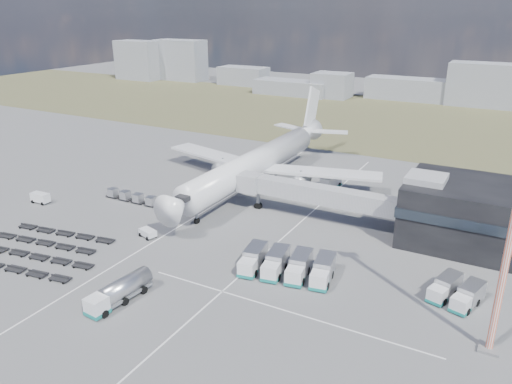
% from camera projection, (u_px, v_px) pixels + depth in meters
% --- Properties ---
extents(ground, '(420.00, 420.00, 0.00)m').
position_uv_depth(ground, '(165.00, 243.00, 81.40)').
color(ground, '#565659').
rests_on(ground, ground).
extents(grass_strip, '(420.00, 90.00, 0.01)m').
position_uv_depth(grass_strip, '(365.00, 118.00, 171.90)').
color(grass_strip, '#46422A').
rests_on(grass_strip, ground).
extents(lane_markings, '(47.12, 110.00, 0.01)m').
position_uv_depth(lane_markings, '(226.00, 249.00, 79.49)').
color(lane_markings, silver).
rests_on(lane_markings, ground).
extents(terminal, '(30.40, 16.40, 11.00)m').
position_uv_depth(terminal, '(503.00, 218.00, 77.90)').
color(terminal, black).
rests_on(terminal, ground).
extents(jet_bridge, '(30.30, 3.80, 7.05)m').
position_uv_depth(jet_bridge, '(306.00, 192.00, 89.31)').
color(jet_bridge, '#939399').
rests_on(jet_bridge, ground).
extents(airliner, '(51.59, 64.53, 17.62)m').
position_uv_depth(airliner, '(259.00, 161.00, 106.18)').
color(airliner, silver).
rests_on(airliner, ground).
extents(skyline, '(299.56, 26.98, 25.50)m').
position_uv_depth(skyline, '(436.00, 82.00, 195.62)').
color(skyline, gray).
rests_on(skyline, ground).
extents(fuel_tanker, '(3.34, 9.93, 3.15)m').
position_uv_depth(fuel_tanker, '(119.00, 291.00, 64.74)').
color(fuel_tanker, silver).
rests_on(fuel_tanker, ground).
extents(pushback_tug, '(3.34, 2.44, 1.38)m').
position_uv_depth(pushback_tug, '(148.00, 233.00, 83.34)').
color(pushback_tug, silver).
rests_on(pushback_tug, ground).
extents(utility_van, '(3.84, 1.87, 2.05)m').
position_uv_depth(utility_van, '(40.00, 198.00, 97.67)').
color(utility_van, silver).
rests_on(utility_van, ground).
extents(catering_truck, '(3.13, 6.10, 2.68)m').
position_uv_depth(catering_truck, '(331.00, 182.00, 105.34)').
color(catering_truck, silver).
rests_on(catering_truck, ground).
extents(service_trucks_near, '(13.88, 9.12, 2.86)m').
position_uv_depth(service_trucks_near, '(287.00, 265.00, 71.49)').
color(service_trucks_near, silver).
rests_on(service_trucks_near, ground).
extents(service_trucks_far, '(6.85, 7.56, 2.55)m').
position_uv_depth(service_trucks_far, '(456.00, 292.00, 65.03)').
color(service_trucks_far, silver).
rests_on(service_trucks_far, ground).
extents(uld_row, '(12.51, 1.66, 1.73)m').
position_uv_depth(uld_row, '(132.00, 197.00, 98.26)').
color(uld_row, black).
rests_on(uld_row, ground).
extents(baggage_dollies, '(24.61, 17.31, 0.72)m').
position_uv_depth(baggage_dollies, '(34.00, 249.00, 78.65)').
color(baggage_dollies, black).
rests_on(baggage_dollies, ground).
extents(floodlight_mast, '(2.76, 2.25, 29.19)m').
position_uv_depth(floodlight_mast, '(512.00, 232.00, 51.11)').
color(floodlight_mast, '#CB4320').
rests_on(floodlight_mast, ground).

